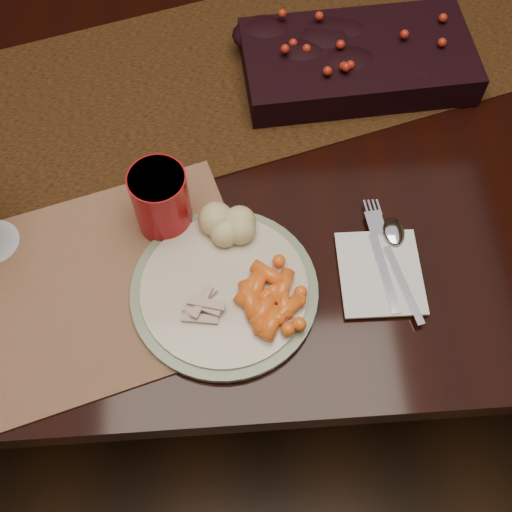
{
  "coord_description": "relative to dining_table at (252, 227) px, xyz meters",
  "views": [
    {
      "loc": [
        -0.04,
        -0.68,
        1.53
      ],
      "look_at": [
        -0.01,
        -0.3,
        0.8
      ],
      "focal_mm": 45.0,
      "sensor_mm": 36.0,
      "label": 1
    }
  ],
  "objects": [
    {
      "name": "red_cup",
      "position": [
        -0.13,
        -0.21,
        0.43
      ],
      "size": [
        0.08,
        0.08,
        0.11
      ],
      "primitive_type": "cylinder",
      "rotation": [
        0.0,
        0.0,
        0.05
      ],
      "color": "#AD0B11",
      "rests_on": "placemat_main"
    },
    {
      "name": "baby_carrots",
      "position": [
        0.02,
        -0.35,
        0.4
      ],
      "size": [
        0.13,
        0.11,
        0.02
      ],
      "primitive_type": null,
      "rotation": [
        0.0,
        0.0,
        0.16
      ],
      "color": "orange",
      "rests_on": "dinner_plate"
    },
    {
      "name": "table_runner",
      "position": [
        -0.05,
        0.06,
        0.38
      ],
      "size": [
        1.81,
        0.83,
        0.0
      ],
      "primitive_type": "cube",
      "rotation": [
        0.0,
        0.0,
        0.27
      ],
      "color": "#4B2F14",
      "rests_on": "dining_table"
    },
    {
      "name": "dining_table",
      "position": [
        0.0,
        0.0,
        0.0
      ],
      "size": [
        1.8,
        1.0,
        0.75
      ],
      "primitive_type": "cube",
      "color": "black",
      "rests_on": "floor"
    },
    {
      "name": "placemat_main",
      "position": [
        -0.23,
        -0.3,
        0.38
      ],
      "size": [
        0.47,
        0.4,
        0.0
      ],
      "primitive_type": "cube",
      "rotation": [
        0.0,
        0.0,
        0.28
      ],
      "color": "#966F4C",
      "rests_on": "dining_table"
    },
    {
      "name": "spoon",
      "position": [
        0.18,
        -0.31,
        0.39
      ],
      "size": [
        0.06,
        0.15,
        0.0
      ],
      "primitive_type": null,
      "rotation": [
        0.0,
        0.0,
        0.22
      ],
      "color": "white",
      "rests_on": "napkin"
    },
    {
      "name": "mashed_potatoes",
      "position": [
        -0.06,
        -0.25,
        0.42
      ],
      "size": [
        0.1,
        0.09,
        0.05
      ],
      "primitive_type": null,
      "rotation": [
        0.0,
        0.0,
        0.23
      ],
      "color": "beige",
      "rests_on": "dinner_plate"
    },
    {
      "name": "fork",
      "position": [
        0.16,
        -0.29,
        0.39
      ],
      "size": [
        0.04,
        0.16,
        0.0
      ],
      "primitive_type": null,
      "rotation": [
        0.0,
        0.0,
        0.11
      ],
      "color": "silver",
      "rests_on": "napkin"
    },
    {
      "name": "napkin",
      "position": [
        0.16,
        -0.31,
        0.38
      ],
      "size": [
        0.11,
        0.13,
        0.0
      ],
      "primitive_type": "cube",
      "rotation": [
        0.0,
        0.0,
        -0.02
      ],
      "color": "white",
      "rests_on": "placemat_main"
    },
    {
      "name": "turkey_shreds",
      "position": [
        -0.1,
        -0.35,
        0.4
      ],
      "size": [
        0.09,
        0.08,
        0.02
      ],
      "primitive_type": null,
      "rotation": [
        0.0,
        0.0,
        0.37
      ],
      "color": "#D2A589",
      "rests_on": "dinner_plate"
    },
    {
      "name": "dinner_plate",
      "position": [
        -0.06,
        -0.32,
        0.39
      ],
      "size": [
        0.32,
        0.32,
        0.01
      ],
      "primitive_type": "cylinder",
      "rotation": [
        0.0,
        0.0,
        0.34
      ],
      "color": "beige",
      "rests_on": "placemat_main"
    },
    {
      "name": "floor",
      "position": [
        0.0,
        0.0,
        -0.38
      ],
      "size": [
        5.0,
        5.0,
        0.0
      ],
      "primitive_type": "plane",
      "color": "black",
      "rests_on": "ground"
    },
    {
      "name": "centerpiece",
      "position": [
        0.17,
        0.05,
        0.41
      ],
      "size": [
        0.37,
        0.21,
        0.07
      ],
      "primitive_type": null,
      "rotation": [
        0.0,
        0.0,
        0.07
      ],
      "color": "black",
      "rests_on": "table_runner"
    }
  ]
}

